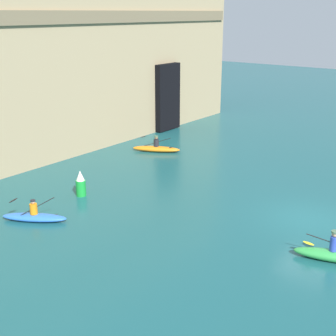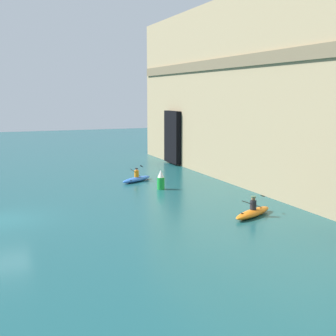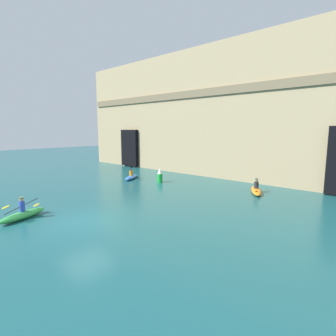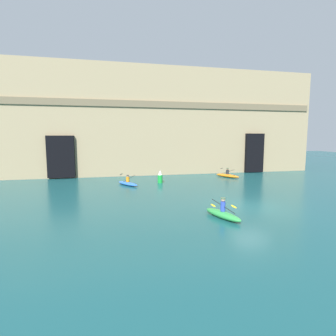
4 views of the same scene
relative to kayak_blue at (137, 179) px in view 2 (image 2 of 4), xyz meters
name	(u,v)px [view 2 (image 2 of 4)]	position (x,y,z in m)	size (l,w,h in m)	color
ground_plane	(4,220)	(7.83, -9.85, -0.21)	(120.00, 120.00, 0.00)	#195156
cliff_bluff	(287,91)	(5.38, 9.35, 6.52)	(40.67, 6.99, 13.50)	#9E8966
kayak_blue	(137,179)	(0.00, 0.00, 0.00)	(2.21, 2.95, 1.17)	blue
kayak_orange	(253,212)	(12.00, 2.67, 0.03)	(2.14, 3.20, 1.11)	orange
marker_buoy	(161,180)	(3.41, 0.65, 0.42)	(0.51, 0.51, 1.36)	green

